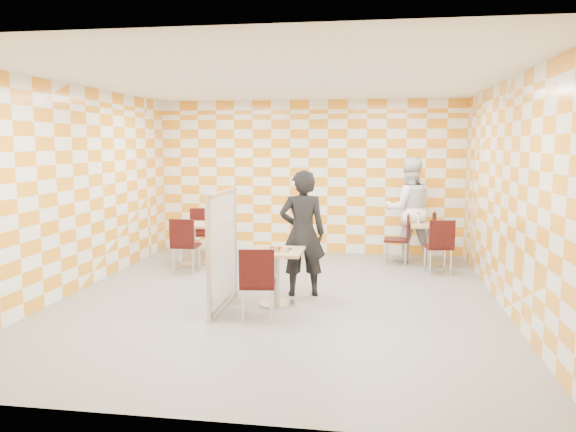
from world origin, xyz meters
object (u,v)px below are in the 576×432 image
object	(u,v)px
chair_second_front	(440,242)
partition	(223,249)
man_white	(409,210)
soda_bottle	(434,218)
man_dark	(302,233)
empty_table	(193,237)
sport_bottle	(418,218)
main_table	(276,268)
second_table	(429,237)
chair_second_side	(402,235)
chair_empty_near	(184,241)
chair_empty_far	(201,228)
chair_main_front	(257,279)

from	to	relation	value
chair_second_front	partition	size ratio (longest dim) A/B	0.60
man_white	soda_bottle	distance (m)	0.56
soda_bottle	man_dark	bearing A→B (deg)	-131.67
man_white	empty_table	bearing A→B (deg)	3.49
sport_bottle	soda_bottle	world-z (taller)	soda_bottle
main_table	sport_bottle	distance (m)	3.55
second_table	empty_table	xyz separation A→B (m)	(-4.16, -0.57, 0.00)
chair_second_side	chair_empty_near	distance (m)	3.81
chair_second_front	partition	xyz separation A→B (m)	(-3.04, -2.34, 0.25)
chair_second_front	chair_empty_near	xyz separation A→B (m)	(-4.20, -0.53, 0.00)
chair_empty_far	sport_bottle	size ratio (longest dim) A/B	4.62
empty_table	man_white	world-z (taller)	man_white
main_table	chair_empty_near	world-z (taller)	chair_empty_near
chair_empty_near	partition	bearing A→B (deg)	-57.19
man_white	sport_bottle	size ratio (longest dim) A/B	9.56
main_table	partition	size ratio (longest dim) A/B	0.48
main_table	chair_empty_far	xyz separation A→B (m)	(-2.00, 2.97, 0.04)
second_table	sport_bottle	bearing A→B (deg)	164.69
chair_empty_near	man_dark	distance (m)	2.40
soda_bottle	chair_second_front	bearing A→B (deg)	-87.80
chair_second_side	chair_second_front	bearing A→B (deg)	-48.84
chair_second_side	soda_bottle	bearing A→B (deg)	5.29
chair_empty_far	man_dark	distance (m)	3.35
second_table	chair_empty_far	bearing A→B (deg)	177.91
man_dark	sport_bottle	bearing A→B (deg)	-138.73
empty_table	chair_empty_far	world-z (taller)	chair_empty_far
empty_table	chair_second_front	xyz separation A→B (m)	(4.26, -0.12, 0.04)
chair_empty_near	partition	xyz separation A→B (m)	(1.17, -1.81, 0.25)
main_table	chair_second_front	distance (m)	3.17
chair_empty_near	partition	size ratio (longest dim) A/B	0.60
main_table	chair_second_front	bearing A→B (deg)	41.97
main_table	sport_bottle	size ratio (longest dim) A/B	3.75
main_table	man_white	bearing A→B (deg)	59.11
man_dark	sport_bottle	distance (m)	2.94
second_table	soda_bottle	size ratio (longest dim) A/B	3.26
main_table	soda_bottle	size ratio (longest dim) A/B	3.26
chair_empty_near	soda_bottle	size ratio (longest dim) A/B	4.02
chair_main_front	man_white	distance (m)	4.47
man_white	man_dark	bearing A→B (deg)	48.08
chair_second_front	chair_second_side	xyz separation A→B (m)	(-0.58, 0.67, 0.00)
chair_main_front	chair_second_front	distance (m)	3.81
sport_bottle	chair_empty_far	bearing A→B (deg)	178.57
chair_empty_near	main_table	bearing A→B (deg)	-40.87
sport_bottle	second_table	bearing A→B (deg)	-15.31
empty_table	partition	bearing A→B (deg)	-63.54
soda_bottle	chair_empty_far	bearing A→B (deg)	178.25
chair_second_front	soda_bottle	bearing A→B (deg)	92.20
chair_second_front	man_white	distance (m)	1.23
chair_empty_near	soda_bottle	xyz separation A→B (m)	(4.17, 1.25, 0.31)
chair_empty_near	sport_bottle	distance (m)	4.12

